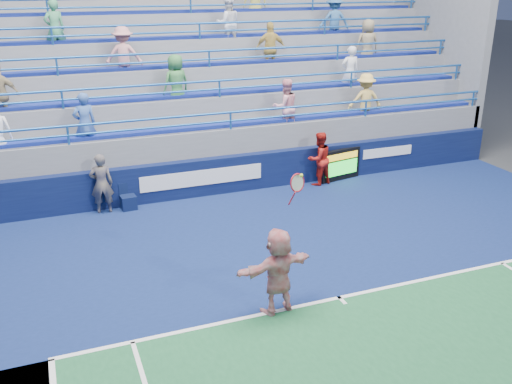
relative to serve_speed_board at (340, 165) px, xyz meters
name	(u,v)px	position (x,y,z in m)	size (l,w,h in m)	color
ground	(339,299)	(-3.43, -6.24, -0.50)	(120.00, 120.00, 0.00)	#333538
sponsor_wall	(234,174)	(-3.42, 0.25, 0.05)	(18.00, 0.32, 1.10)	#0A1137
bleacher_stand	(198,114)	(-3.43, 4.02, 1.05)	(18.00, 5.60, 6.13)	slate
serve_speed_board	(340,165)	(0.00, 0.00, 0.00)	(1.44, 0.43, 1.00)	black
judge_chair	(128,201)	(-6.59, -0.04, -0.27)	(0.43, 0.43, 0.72)	#0B1538
tennis_player	(278,271)	(-4.75, -6.20, 0.36)	(1.65, 0.76, 2.75)	white
line_judge	(102,184)	(-7.25, -0.05, 0.33)	(0.61, 0.40, 1.66)	#15163A
ball_girl	(319,159)	(-0.81, -0.12, 0.32)	(0.80, 0.62, 1.65)	#B01B14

